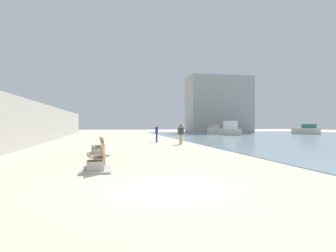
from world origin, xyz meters
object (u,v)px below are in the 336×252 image
(boat_distant, at_px, (228,130))
(bench_near, at_px, (97,164))
(person_walking, at_px, (181,133))
(boat_far_left, at_px, (306,130))
(bench_far, at_px, (98,151))
(boat_mid_bay, at_px, (210,130))
(person_standing, at_px, (157,132))

(boat_distant, bearing_deg, bench_near, -120.85)
(person_walking, bearing_deg, boat_far_left, 35.63)
(bench_far, bearing_deg, boat_mid_bay, 61.32)
(person_walking, bearing_deg, person_standing, 121.70)
(bench_near, xyz_separation_m, person_walking, (6.37, 12.70, 0.75))
(bench_near, relative_size, boat_distant, 0.33)
(bench_near, relative_size, boat_mid_bay, 0.37)
(bench_near, relative_size, boat_far_left, 0.46)
(boat_mid_bay, bearing_deg, bench_far, -118.68)
(person_standing, height_order, boat_mid_bay, person_standing)
(person_standing, relative_size, boat_far_left, 0.37)
(bench_far, height_order, boat_mid_bay, boat_mid_bay)
(bench_near, distance_m, boat_mid_bay, 43.78)
(person_walking, distance_m, boat_far_left, 31.38)
(person_standing, relative_size, boat_distant, 0.26)
(person_standing, distance_m, boat_distant, 20.21)
(bench_far, bearing_deg, bench_near, -88.34)
(person_standing, xyz_separation_m, boat_distant, (13.44, 15.09, -0.19))
(bench_far, distance_m, person_standing, 10.94)
(person_walking, distance_m, boat_distant, 21.31)
(boat_mid_bay, bearing_deg, person_walking, -114.17)
(bench_near, height_order, person_standing, person_standing)
(boat_distant, bearing_deg, boat_mid_bay, 88.13)
(person_walking, bearing_deg, bench_far, -132.62)
(person_standing, height_order, boat_far_left, person_standing)
(person_walking, xyz_separation_m, boat_far_left, (25.50, 18.28, -0.31))
(person_standing, xyz_separation_m, boat_far_left, (27.14, 15.63, -0.32))
(bench_far, xyz_separation_m, boat_mid_bay, (18.64, 34.08, 0.38))
(bench_far, xyz_separation_m, boat_far_left, (32.04, 25.38, 0.44))
(bench_near, xyz_separation_m, boat_far_left, (31.87, 30.98, 0.44))
(person_standing, bearing_deg, bench_far, -116.67)
(bench_near, xyz_separation_m, bench_far, (-0.16, 5.60, 0.00))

